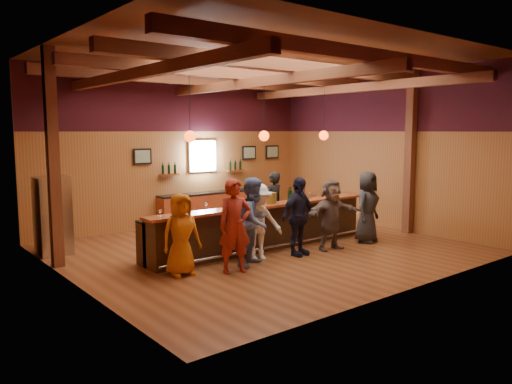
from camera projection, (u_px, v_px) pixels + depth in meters
room at (262, 114)px, 11.63m from camera, size 9.04×9.00×4.52m
bar_counter at (260, 227)px, 12.04m from camera, size 6.30×1.07×1.11m
back_bar_cabinet at (218, 206)px, 15.55m from camera, size 4.00×0.52×0.95m
window at (202, 156)px, 15.28m from camera, size 0.95×0.09×0.95m
framed_pictures at (226, 154)px, 15.81m from camera, size 5.35×0.05×0.45m
wine_shelves at (204, 170)px, 15.29m from camera, size 3.00×0.18×0.30m
pendant_lights at (264, 136)px, 11.64m from camera, size 4.24×0.24×1.37m
stainless_fridge at (53, 216)px, 11.35m from camera, size 0.70×0.70×1.80m
customer_orange at (181, 234)px, 9.73m from camera, size 0.83×0.58×1.62m
customer_redvest at (235, 226)px, 9.90m from camera, size 0.78×0.61×1.88m
customer_denim at (254, 221)px, 10.48m from camera, size 1.11×1.02×1.86m
customer_white at (258, 222)px, 10.89m from camera, size 1.22×0.91×1.68m
customer_navy at (298, 217)px, 11.26m from camera, size 1.10×0.58×1.79m
customer_brown at (331, 214)px, 11.82m from camera, size 1.62×0.67×1.70m
customer_dark at (367, 207)px, 12.62m from camera, size 1.00×0.79×1.80m
bartender at (273, 204)px, 13.35m from camera, size 0.68×0.49×1.73m
ice_bucket at (271, 198)px, 11.76m from camera, size 0.24×0.24×0.26m
bottle_a at (289, 196)px, 12.25m from camera, size 0.07×0.07×0.33m
bottle_b at (291, 195)px, 12.30m from camera, size 0.07×0.07×0.34m
glass_a at (160, 212)px, 9.89m from camera, size 0.07×0.07×0.16m
glass_b at (189, 208)px, 10.26m from camera, size 0.08×0.08×0.19m
glass_c at (206, 205)px, 10.67m from camera, size 0.08×0.08×0.19m
glass_d at (241, 203)px, 11.03m from camera, size 0.08×0.08×0.17m
glass_e at (263, 200)px, 11.56m from camera, size 0.08×0.08×0.17m
glass_f at (301, 196)px, 12.26m from camera, size 0.07×0.07×0.17m
glass_g at (310, 194)px, 12.66m from camera, size 0.07×0.07×0.17m
glass_h at (329, 192)px, 13.01m from camera, size 0.08×0.08×0.17m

